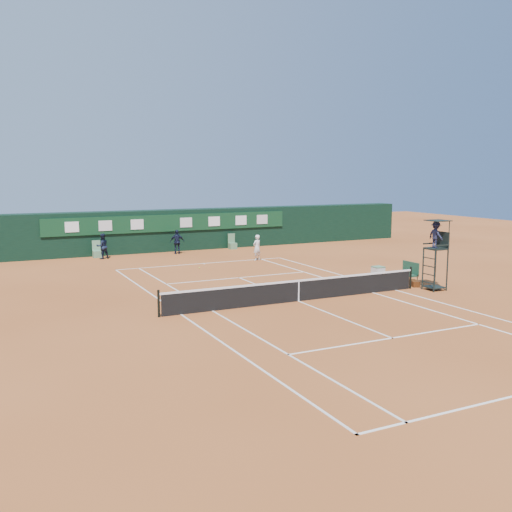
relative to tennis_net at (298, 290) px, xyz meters
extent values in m
plane|color=#B05B29|center=(0.00, 0.00, -0.51)|extent=(90.00, 90.00, 0.00)
cube|color=silver|center=(0.00, 11.88, -0.50)|extent=(11.05, 0.08, 0.01)
cube|color=white|center=(5.49, 0.00, -0.50)|extent=(0.08, 23.85, 0.01)
cube|color=silver|center=(-5.49, 0.00, -0.50)|extent=(0.08, 23.85, 0.01)
cube|color=white|center=(4.12, 0.00, -0.50)|extent=(0.08, 23.85, 0.01)
cube|color=silver|center=(-4.12, 0.00, -0.50)|extent=(0.08, 23.85, 0.01)
cube|color=white|center=(0.00, 6.40, -0.50)|extent=(8.31, 0.08, 0.01)
cube|color=white|center=(0.00, -6.40, -0.50)|extent=(8.31, 0.08, 0.01)
cube|color=silver|center=(0.00, 0.00, -0.50)|extent=(0.08, 12.88, 0.01)
cube|color=silver|center=(0.00, 11.73, -0.50)|extent=(0.08, 0.30, 0.01)
cube|color=black|center=(0.00, 0.00, -0.06)|extent=(12.60, 0.04, 0.90)
cube|color=white|center=(0.00, 0.00, 0.42)|extent=(12.80, 0.06, 0.08)
cube|color=white|center=(0.00, 0.00, -0.05)|extent=(0.06, 0.05, 0.92)
cylinder|color=black|center=(6.40, 0.00, 0.04)|extent=(0.10, 0.10, 1.10)
cylinder|color=black|center=(-6.40, 0.00, 0.04)|extent=(0.10, 0.10, 1.10)
cube|color=black|center=(0.00, 18.75, 0.99)|extent=(40.00, 1.50, 3.00)
cube|color=#0F381D|center=(0.00, 17.94, 1.59)|extent=(18.00, 0.10, 1.20)
cube|color=white|center=(-7.00, 17.87, 1.59)|extent=(0.90, 0.04, 0.70)
cube|color=silver|center=(-4.80, 17.87, 1.59)|extent=(0.90, 0.04, 0.70)
cube|color=white|center=(-2.60, 17.87, 1.59)|extent=(0.90, 0.04, 0.70)
cube|color=silver|center=(1.00, 17.87, 1.59)|extent=(0.90, 0.04, 0.70)
cube|color=white|center=(3.20, 17.87, 1.59)|extent=(0.90, 0.04, 0.70)
cube|color=white|center=(5.40, 17.87, 1.59)|extent=(0.90, 0.04, 0.70)
cube|color=silver|center=(7.20, 17.87, 1.59)|extent=(0.90, 0.04, 0.70)
cube|color=#588761|center=(-5.50, 17.45, -0.28)|extent=(0.55, 0.50, 0.46)
cube|color=#639872|center=(-5.50, 17.67, 0.29)|extent=(0.55, 0.06, 0.70)
cube|color=#527E58|center=(4.50, 17.45, -0.28)|extent=(0.55, 0.50, 0.46)
cube|color=#527E56|center=(4.50, 17.67, 0.29)|extent=(0.55, 0.06, 0.70)
cylinder|color=black|center=(6.82, -1.18, 0.49)|extent=(0.07, 0.07, 2.00)
cylinder|color=black|center=(6.82, -0.38, 0.49)|extent=(0.07, 0.07, 2.00)
cylinder|color=black|center=(7.62, -1.18, 0.49)|extent=(0.07, 0.07, 2.00)
cylinder|color=black|center=(7.62, -0.38, 0.49)|extent=(0.07, 0.07, 2.00)
cube|color=black|center=(7.22, -0.78, 1.53)|extent=(0.85, 0.85, 0.08)
cube|color=black|center=(7.62, -0.78, 1.94)|extent=(0.06, 0.85, 0.80)
cube|color=black|center=(7.22, -1.20, 1.74)|extent=(0.85, 0.05, 0.06)
cube|color=black|center=(7.22, -0.36, 1.74)|extent=(0.85, 0.05, 0.06)
cylinder|color=black|center=(7.62, -1.18, 2.39)|extent=(0.04, 0.04, 1.00)
cylinder|color=black|center=(7.62, -0.38, 2.39)|extent=(0.04, 0.04, 1.00)
cube|color=black|center=(7.27, -0.78, 2.89)|extent=(0.95, 0.95, 0.04)
cube|color=black|center=(7.22, -0.78, -0.36)|extent=(0.80, 0.80, 0.05)
cube|color=black|center=(6.82, -0.78, -0.11)|extent=(0.04, 0.80, 0.04)
cube|color=black|center=(6.82, -0.78, 0.29)|extent=(0.04, 0.80, 0.04)
cube|color=black|center=(6.82, -0.78, 0.69)|extent=(0.04, 0.80, 0.04)
cube|color=black|center=(6.82, -0.78, 1.09)|extent=(0.04, 0.80, 0.04)
imported|color=#1A1D35|center=(7.17, -0.78, 2.21)|extent=(0.47, 0.82, 1.28)
cube|color=#183C29|center=(7.21, 1.21, -0.06)|extent=(0.55, 1.20, 0.08)
cube|color=#1B452E|center=(7.46, 1.21, 0.29)|extent=(0.06, 1.20, 0.60)
cylinder|color=black|center=(6.99, 0.66, -0.30)|extent=(0.04, 0.04, 0.41)
cylinder|color=black|center=(7.43, 0.66, -0.30)|extent=(0.04, 0.04, 0.41)
cylinder|color=black|center=(6.99, 1.76, -0.30)|extent=(0.04, 0.04, 0.41)
cylinder|color=black|center=(7.43, 1.76, -0.30)|extent=(0.04, 0.04, 0.41)
cube|color=black|center=(6.98, 0.38, -0.36)|extent=(0.59, 0.84, 0.29)
cube|color=silver|center=(6.76, 2.99, -0.21)|extent=(0.55, 0.55, 0.60)
cube|color=#56835E|center=(6.76, 2.99, 0.11)|extent=(0.57, 0.57, 0.05)
sphere|color=#BDE134|center=(-0.85, 10.28, -0.47)|extent=(0.08, 0.08, 0.08)
imported|color=white|center=(3.65, 11.59, 0.33)|extent=(0.71, 0.57, 1.68)
imported|color=black|center=(-5.28, 16.69, 0.34)|extent=(0.95, 0.82, 1.70)
imported|color=black|center=(-0.08, 16.72, 0.35)|extent=(1.08, 0.66, 1.72)
camera|label=1|loc=(-12.65, -21.46, 5.16)|focal=40.00mm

